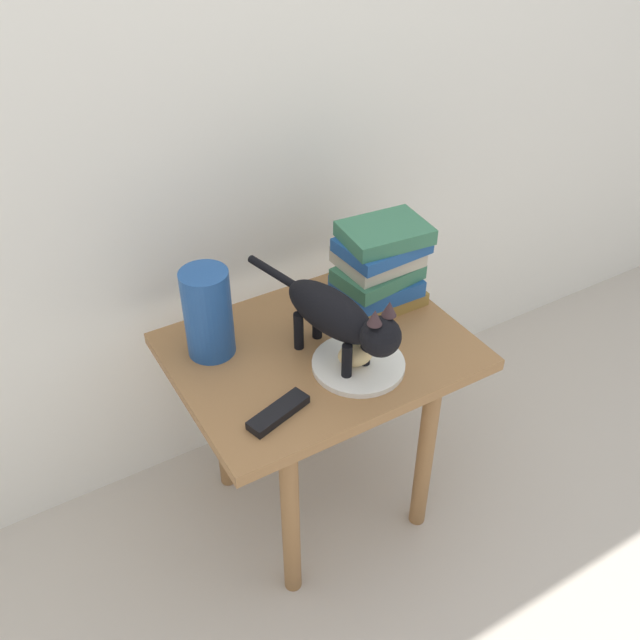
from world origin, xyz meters
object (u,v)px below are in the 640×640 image
cat (340,317)px  green_vase (208,313)px  plate (358,364)px  book_stack (380,266)px  side_table (320,376)px  bread_roll (355,355)px  tv_remote (278,412)px

cat → green_vase: size_ratio=2.12×
cat → plate: bearing=-49.5°
book_stack → green_vase: book_stack is taller
side_table → green_vase: bearing=152.7°
plate → book_stack: book_stack is taller
bread_roll → green_vase: (-0.26, 0.23, 0.07)m
side_table → book_stack: 0.31m
bread_roll → green_vase: bearing=138.7°
plate → book_stack: bearing=45.6°
plate → tv_remote: (-0.23, -0.05, 0.00)m
green_vase → bread_roll: bearing=-41.3°
side_table → cat: (0.01, -0.07, 0.23)m
cat → book_stack: 0.26m
book_stack → green_vase: (-0.45, 0.04, -0.01)m
book_stack → green_vase: 0.45m
bread_roll → cat: (-0.02, 0.04, 0.09)m
side_table → cat: 0.24m
cat → tv_remote: cat is taller
side_table → book_stack: bearing=19.1°
plate → green_vase: (-0.27, 0.23, 0.10)m
cat → book_stack: (0.21, 0.15, -0.02)m
plate → green_vase: green_vase is taller
green_vase → plate: bearing=-40.3°
tv_remote → side_table: bearing=22.1°
bread_roll → tv_remote: bread_roll is taller
tv_remote → plate: bearing=-5.1°
plate → bread_roll: bread_roll is taller
plate → bread_roll: 0.03m
book_stack → tv_remote: size_ratio=1.55×
cat → green_vase: 0.30m
side_table → bread_roll: 0.17m
book_stack → green_vase: size_ratio=1.05×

